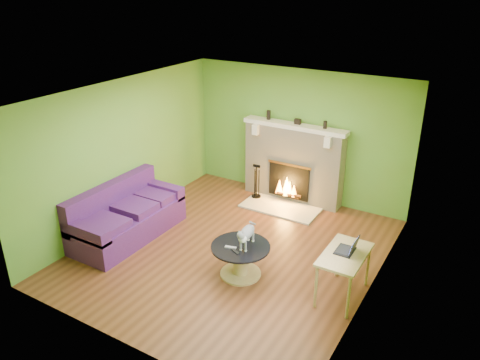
% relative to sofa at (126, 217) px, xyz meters
% --- Properties ---
extents(floor, '(5.00, 5.00, 0.00)m').
position_rel_sofa_xyz_m(floor, '(1.86, 0.50, -0.36)').
color(floor, '#5A2F19').
rests_on(floor, ground).
extents(ceiling, '(5.00, 5.00, 0.00)m').
position_rel_sofa_xyz_m(ceiling, '(1.86, 0.50, 2.24)').
color(ceiling, white).
rests_on(ceiling, wall_back).
extents(wall_back, '(5.00, 0.00, 5.00)m').
position_rel_sofa_xyz_m(wall_back, '(1.86, 3.00, 0.94)').
color(wall_back, '#5D912F').
rests_on(wall_back, floor).
extents(wall_front, '(5.00, 0.00, 5.00)m').
position_rel_sofa_xyz_m(wall_front, '(1.86, -2.00, 0.94)').
color(wall_front, '#5D912F').
rests_on(wall_front, floor).
extents(wall_left, '(0.00, 5.00, 5.00)m').
position_rel_sofa_xyz_m(wall_left, '(-0.39, 0.50, 0.94)').
color(wall_left, '#5D912F').
rests_on(wall_left, floor).
extents(wall_right, '(0.00, 5.00, 5.00)m').
position_rel_sofa_xyz_m(wall_right, '(4.11, 0.50, 0.94)').
color(wall_right, '#5D912F').
rests_on(wall_right, floor).
extents(window_frame, '(0.00, 1.20, 1.20)m').
position_rel_sofa_xyz_m(window_frame, '(4.10, -0.40, 1.19)').
color(window_frame, silver).
rests_on(window_frame, wall_right).
extents(window_pane, '(0.00, 1.06, 1.06)m').
position_rel_sofa_xyz_m(window_pane, '(4.09, -0.40, 1.19)').
color(window_pane, white).
rests_on(window_pane, wall_right).
extents(fireplace, '(2.10, 0.46, 1.58)m').
position_rel_sofa_xyz_m(fireplace, '(1.86, 2.82, 0.42)').
color(fireplace, beige).
rests_on(fireplace, floor).
extents(hearth, '(1.50, 0.75, 0.03)m').
position_rel_sofa_xyz_m(hearth, '(1.86, 2.30, -0.34)').
color(hearth, beige).
rests_on(hearth, floor).
extents(mantel, '(2.10, 0.28, 0.08)m').
position_rel_sofa_xyz_m(mantel, '(1.86, 2.80, 1.18)').
color(mantel, silver).
rests_on(mantel, fireplace).
extents(sofa, '(0.93, 2.06, 0.92)m').
position_rel_sofa_xyz_m(sofa, '(0.00, 0.00, 0.00)').
color(sofa, '#46175A').
rests_on(sofa, floor).
extents(coffee_table, '(0.89, 0.89, 0.50)m').
position_rel_sofa_xyz_m(coffee_table, '(2.32, -0.02, -0.07)').
color(coffee_table, tan).
rests_on(coffee_table, floor).
extents(desk, '(0.55, 0.94, 0.70)m').
position_rel_sofa_xyz_m(desk, '(3.81, 0.28, 0.26)').
color(desk, tan).
rests_on(desk, floor).
extents(cat, '(0.30, 0.63, 0.37)m').
position_rel_sofa_xyz_m(cat, '(2.40, 0.03, 0.33)').
color(cat, slate).
rests_on(cat, coffee_table).
extents(remote_silver, '(0.18, 0.09, 0.02)m').
position_rel_sofa_xyz_m(remote_silver, '(2.22, -0.14, 0.15)').
color(remote_silver, '#959598').
rests_on(remote_silver, coffee_table).
extents(remote_black, '(0.16, 0.11, 0.02)m').
position_rel_sofa_xyz_m(remote_black, '(2.34, -0.20, 0.15)').
color(remote_black, black).
rests_on(remote_black, coffee_table).
extents(laptop, '(0.28, 0.31, 0.23)m').
position_rel_sofa_xyz_m(laptop, '(3.79, 0.33, 0.46)').
color(laptop, black).
rests_on(laptop, desk).
extents(fire_tools, '(0.19, 0.19, 0.71)m').
position_rel_sofa_xyz_m(fire_tools, '(1.23, 2.45, 0.03)').
color(fire_tools, black).
rests_on(fire_tools, hearth).
extents(mantel_vase_left, '(0.08, 0.08, 0.18)m').
position_rel_sofa_xyz_m(mantel_vase_left, '(1.27, 2.83, 1.31)').
color(mantel_vase_left, black).
rests_on(mantel_vase_left, mantel).
extents(mantel_vase_right, '(0.07, 0.07, 0.14)m').
position_rel_sofa_xyz_m(mantel_vase_right, '(2.45, 2.83, 1.29)').
color(mantel_vase_right, black).
rests_on(mantel_vase_right, mantel).
extents(mantel_box, '(0.12, 0.08, 0.10)m').
position_rel_sofa_xyz_m(mantel_box, '(1.90, 2.83, 1.27)').
color(mantel_box, black).
rests_on(mantel_box, mantel).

